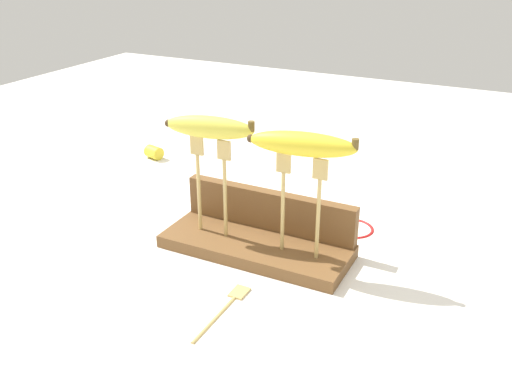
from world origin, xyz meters
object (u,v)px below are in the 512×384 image
(banana_chunk_near, at_px, (154,152))
(wire_coil, at_px, (353,227))
(fork_stand_left, at_px, (211,178))
(fork_stand_right, at_px, (301,197))
(banana_raised_left, at_px, (210,127))
(banana_raised_right, at_px, (303,144))
(fork_fallen_near, at_px, (228,304))

(banana_chunk_near, bearing_deg, wire_coil, -13.99)
(fork_stand_left, distance_m, fork_stand_right, 0.18)
(fork_stand_right, relative_size, wire_coil, 2.17)
(banana_raised_left, bearing_deg, fork_stand_right, 0.00)
(fork_stand_left, xyz_separation_m, wire_coil, (0.22, 0.18, -0.13))
(fork_stand_right, height_order, banana_chunk_near, fork_stand_right)
(banana_raised_left, bearing_deg, banana_chunk_near, 139.14)
(wire_coil, bearing_deg, fork_stand_right, -104.34)
(banana_chunk_near, bearing_deg, banana_raised_right, -30.44)
(banana_raised_left, bearing_deg, wire_coil, 38.36)
(fork_stand_left, distance_m, banana_chunk_near, 0.51)
(fork_stand_left, bearing_deg, fork_fallen_near, -53.26)
(banana_raised_left, relative_size, fork_fallen_near, 1.05)
(banana_raised_right, relative_size, fork_fallen_near, 1.15)
(fork_fallen_near, xyz_separation_m, wire_coil, (0.10, 0.35, -0.00))
(banana_chunk_near, relative_size, wire_coil, 0.60)
(wire_coil, bearing_deg, fork_stand_left, -141.63)
(fork_fallen_near, bearing_deg, fork_stand_right, 72.55)
(fork_stand_right, xyz_separation_m, fork_fallen_near, (-0.05, -0.17, -0.13))
(fork_fallen_near, height_order, wire_coil, same)
(fork_stand_right, height_order, wire_coil, fork_stand_right)
(banana_raised_left, distance_m, wire_coil, 0.37)
(fork_stand_right, bearing_deg, banana_chunk_near, 149.56)
(fork_stand_left, bearing_deg, wire_coil, 38.37)
(banana_raised_left, bearing_deg, fork_stand_left, 9.59)
(wire_coil, bearing_deg, banana_raised_right, -104.35)
(fork_fallen_near, bearing_deg, banana_chunk_near, 135.48)
(banana_raised_right, bearing_deg, fork_fallen_near, -107.43)
(fork_stand_left, xyz_separation_m, banana_raised_left, (-0.00, -0.00, 0.10))
(banana_chunk_near, height_order, wire_coil, banana_chunk_near)
(fork_stand_right, distance_m, banana_raised_right, 0.10)
(banana_raised_right, bearing_deg, fork_stand_right, 8.89)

